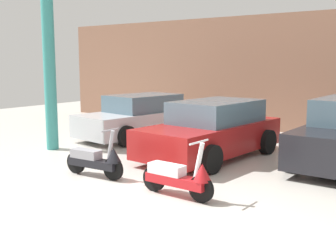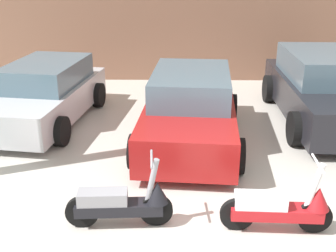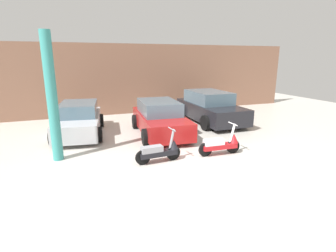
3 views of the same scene
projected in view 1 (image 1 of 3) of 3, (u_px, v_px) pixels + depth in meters
The scene contains 7 objects.
ground_plane at pixel (113, 200), 7.08m from camera, with size 28.00×28.00×0.00m, color beige.
wall_back at pixel (291, 74), 13.56m from camera, with size 19.60×0.12×3.85m, color #845B47.
scooter_front_left at pixel (96, 160), 8.43m from camera, with size 1.45×0.52×1.01m.
scooter_front_right at pixel (180, 177), 7.16m from camera, with size 1.47×0.53×1.02m.
car_rear_left at pixel (139, 117), 12.86m from camera, with size 2.25×4.03×1.31m.
car_rear_center at pixel (212, 130), 10.19m from camera, with size 2.20×4.15×1.37m.
support_column_side at pixel (50, 76), 10.92m from camera, with size 0.31×0.31×3.85m, color teal.
Camera 1 is at (4.71, -5.01, 2.29)m, focal length 45.00 mm.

